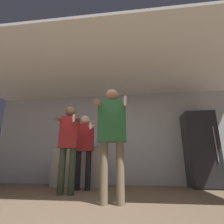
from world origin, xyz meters
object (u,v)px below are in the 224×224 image
Objects in this scene: bottle_dark_rum at (79,144)px; person_spectator_back at (84,143)px; bottle_red_label at (71,143)px; person_woman_foreground at (112,130)px; refrigerator at (201,149)px; bottle_amber_bourbon at (95,142)px; person_man_side at (69,141)px.

person_spectator_back reaches higher than bottle_dark_rum.
person_spectator_back reaches higher than bottle_red_label.
bottle_dark_rum is at bearing 120.93° from person_woman_foreground.
refrigerator is 6.08× the size of bottle_red_label.
bottle_amber_bourbon is 0.43m from bottle_dark_rum.
bottle_red_label is 0.22m from bottle_dark_rum.
refrigerator reaches higher than person_man_side.
person_spectator_back is (-2.79, -0.66, 0.10)m from refrigerator.
person_man_side is at bearing -156.37° from refrigerator.
refrigerator reaches higher than bottle_dark_rum.
bottle_amber_bourbon reaches higher than bottle_red_label.
person_spectator_back is at bearing -99.81° from bottle_amber_bourbon.
bottle_red_label is (-0.66, 0.00, -0.02)m from bottle_amber_bourbon.
bottle_amber_bourbon is at bearing 0.00° from bottle_red_label.
person_woman_foreground is 1.03× the size of person_man_side.
bottle_amber_bourbon is (-2.68, -0.04, 0.19)m from refrigerator.
person_woman_foreground is 1.05× the size of person_spectator_back.
person_spectator_back is at bearing 77.77° from person_man_side.
refrigerator is at bearing 44.60° from person_woman_foreground.
refrigerator is at bearing 0.65° from bottle_dark_rum.
refrigerator reaches higher than person_spectator_back.
person_woman_foreground is (1.14, -1.91, 0.00)m from bottle_dark_rum.
bottle_amber_bourbon is 1.27m from person_man_side.
bottle_amber_bourbon is at bearing 80.19° from person_spectator_back.
refrigerator is 3.34m from bottle_red_label.
bottle_amber_bourbon reaches higher than bottle_dark_rum.
bottle_amber_bourbon is at bearing 78.98° from person_man_side.
person_man_side is at bearing -81.40° from bottle_dark_rum.
bottle_dark_rum is at bearing 180.00° from bottle_amber_bourbon.
person_spectator_back reaches higher than bottle_amber_bourbon.
bottle_red_label is 0.83m from person_spectator_back.
person_man_side is at bearing -101.02° from bottle_amber_bourbon.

